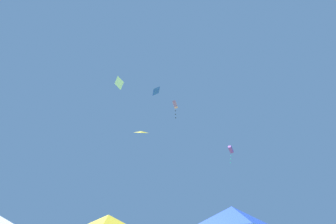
% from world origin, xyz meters
% --- Properties ---
extents(canopy_tent_blue, '(3.30, 3.30, 3.53)m').
position_xyz_m(canopy_tent_blue, '(4.83, 6.23, 3.00)').
color(canopy_tent_blue, '#9E9EA3').
rests_on(canopy_tent_blue, ground).
extents(canopy_tent_yellow, '(3.14, 3.14, 3.36)m').
position_xyz_m(canopy_tent_yellow, '(-2.21, 8.89, 2.86)').
color(canopy_tent_yellow, '#9E9EA3').
rests_on(canopy_tent_yellow, ground).
extents(kite_yellow_diamond, '(0.95, 1.27, 0.73)m').
position_xyz_m(kite_yellow_diamond, '(-0.61, 10.09, 9.85)').
color(kite_yellow_diamond, yellow).
extents(kite_white_diamond, '(1.34, 1.41, 1.16)m').
position_xyz_m(kite_white_diamond, '(-4.74, 19.09, 22.26)').
color(kite_white_diamond, white).
extents(kite_blue_diamond, '(1.63, 1.61, 1.05)m').
position_xyz_m(kite_blue_diamond, '(0.73, 23.87, 24.87)').
color(kite_blue_diamond, blue).
extents(kite_pink_box, '(1.03, 0.94, 3.34)m').
position_xyz_m(kite_pink_box, '(4.26, 25.39, 23.22)').
color(kite_pink_box, pink).
extents(kite_purple_box, '(0.71, 0.81, 1.69)m').
position_xyz_m(kite_purple_box, '(8.22, 13.40, 9.93)').
color(kite_purple_box, purple).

